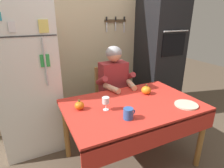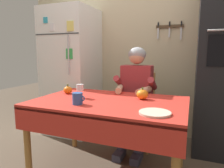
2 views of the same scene
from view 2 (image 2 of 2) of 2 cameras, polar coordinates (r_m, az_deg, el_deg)
The scene contains 10 objects.
back_wall_assembly at distance 3.04m, azimuth 9.24°, elevation 10.90°, with size 3.70×0.13×2.60m.
refrigerator at distance 3.08m, azimuth -11.13°, elevation 3.38°, with size 0.68×0.71×1.80m.
dining_table at distance 1.91m, azimuth -1.03°, elevation -7.15°, with size 1.40×0.90×0.74m.
chair_behind_person at distance 2.65m, azimuth 7.51°, elevation -5.94°, with size 0.40×0.40×0.93m.
seated_person at distance 2.42m, azimuth 6.52°, elevation -1.83°, with size 0.47×0.55×1.25m.
coffee_mug at distance 1.78m, azimuth -9.59°, elevation -4.02°, with size 0.12×0.09×0.10m.
wine_glass at distance 2.02m, azimuth -8.92°, elevation -1.14°, with size 0.07×0.07×0.13m.
pumpkin_large at distance 1.96m, azimuth 8.49°, elevation -2.89°, with size 0.11×0.11×0.12m.
pumpkin_medium at distance 2.26m, azimuth -12.25°, elevation -1.64°, with size 0.09×0.09×0.10m.
serving_tray at distance 1.53m, azimuth 11.90°, elevation -7.89°, with size 0.23×0.23×0.02m, color beige.
Camera 2 is at (0.71, -1.62, 1.18)m, focal length 32.67 mm.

